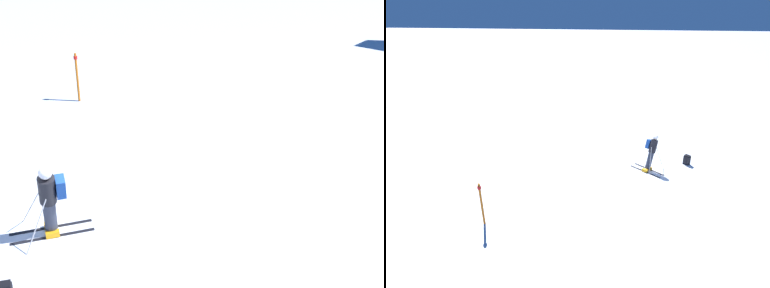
{
  "view_description": "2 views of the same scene",
  "coord_description": "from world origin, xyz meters",
  "views": [
    {
      "loc": [
        7.95,
        -5.85,
        6.42
      ],
      "look_at": [
        1.5,
        3.03,
        1.29
      ],
      "focal_mm": 50.0,
      "sensor_mm": 36.0,
      "label": 1
    },
    {
      "loc": [
        -13.3,
        0.64,
        7.02
      ],
      "look_at": [
        -1.18,
        3.19,
        1.66
      ],
      "focal_mm": 28.0,
      "sensor_mm": 36.0,
      "label": 2
    }
  ],
  "objects": [
    {
      "name": "ground_plane",
      "position": [
        0.0,
        0.0,
        0.0
      ],
      "size": [
        300.0,
        300.0,
        0.0
      ],
      "primitive_type": "plane",
      "color": "white"
    },
    {
      "name": "skier",
      "position": [
        0.32,
        -0.14,
        1.0
      ],
      "size": [
        1.52,
        1.66,
        1.81
      ],
      "rotation": [
        0.0,
        0.0,
        -0.61
      ],
      "color": "black",
      "rests_on": "ground"
    },
    {
      "name": "trail_marker",
      "position": [
        -5.3,
        5.82,
        0.93
      ],
      "size": [
        0.13,
        0.13,
        1.68
      ],
      "color": "orange",
      "rests_on": "ground"
    }
  ]
}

